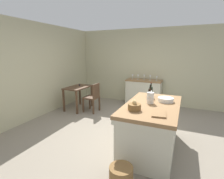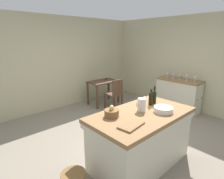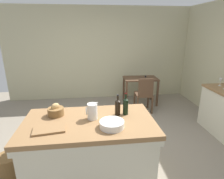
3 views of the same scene
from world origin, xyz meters
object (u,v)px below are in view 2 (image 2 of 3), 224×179
(bread_basket, at_px, (112,112))
(wine_bottle_amber, at_px, (151,98))
(cutting_board, at_px, (131,125))
(wine_glass_far_left, at_px, (195,78))
(writing_desk, at_px, (103,85))
(island_table, at_px, (141,136))
(wine_bottle_dark, at_px, (154,96))
(wine_glass_middle, at_px, (180,75))
(pitcher, at_px, (142,105))
(wine_glass_right, at_px, (173,74))
(side_cabinet, at_px, (178,95))
(wine_glass_far_right, at_px, (167,74))
(wooden_chair, at_px, (115,93))
(wine_glass_left, at_px, (187,76))
(wash_bowl, at_px, (163,109))

(bread_basket, xyz_separation_m, wine_bottle_amber, (0.82, -0.09, 0.05))
(cutting_board, distance_m, wine_glass_far_left, 3.10)
(writing_desk, height_order, wine_bottle_amber, wine_bottle_amber)
(island_table, height_order, writing_desk, island_table)
(wine_bottle_dark, bearing_deg, wine_glass_middle, 16.69)
(bread_basket, relative_size, cutting_board, 0.59)
(pitcher, xyz_separation_m, bread_basket, (-0.48, 0.16, -0.04))
(pitcher, xyz_separation_m, wine_glass_right, (2.55, 0.92, 0.02))
(side_cabinet, xyz_separation_m, wine_bottle_dark, (-2.13, -0.64, 0.56))
(bread_basket, distance_m, wine_glass_far_left, 3.04)
(cutting_board, distance_m, wine_glass_far_right, 3.39)
(pitcher, bearing_deg, wine_bottle_amber, 12.10)
(island_table, distance_m, pitcher, 0.52)
(wooden_chair, relative_size, wine_glass_left, 4.96)
(wine_glass_far_left, bearing_deg, wine_glass_middle, 85.57)
(wooden_chair, xyz_separation_m, wine_glass_middle, (1.29, -1.25, 0.53))
(pitcher, bearing_deg, wine_glass_far_right, 23.51)
(wine_bottle_amber, xyz_separation_m, wine_glass_far_right, (2.26, 1.06, -0.00))
(cutting_board, distance_m, wine_glass_left, 3.13)
(writing_desk, bearing_deg, wine_glass_far_right, -48.46)
(bread_basket, distance_m, wine_glass_far_right, 3.23)
(wine_glass_left, relative_size, wine_glass_far_right, 1.13)
(wash_bowl, xyz_separation_m, wine_bottle_dark, (0.23, 0.33, 0.08))
(side_cabinet, xyz_separation_m, wine_bottle_amber, (-2.24, -0.65, 0.55))
(side_cabinet, xyz_separation_m, wine_glass_far_left, (-0.03, -0.42, 0.55))
(writing_desk, xyz_separation_m, wine_glass_right, (1.21, -1.62, 0.39))
(island_table, relative_size, wine_glass_far_right, 10.47)
(wine_bottle_amber, relative_size, wine_glass_right, 1.70)
(wooden_chair, height_order, wash_bowl, wash_bowl)
(wine_bottle_amber, distance_m, wine_glass_right, 2.37)
(wine_bottle_amber, bearing_deg, side_cabinet, 16.10)
(wine_glass_far_left, bearing_deg, side_cabinet, 86.37)
(cutting_board, bearing_deg, wine_glass_far_left, 9.89)
(bread_basket, bearing_deg, wine_glass_right, 14.13)
(bread_basket, distance_m, wine_glass_right, 3.13)
(pitcher, bearing_deg, wine_glass_far_left, 6.66)
(writing_desk, relative_size, cutting_board, 2.57)
(wash_bowl, distance_m, wine_glass_far_left, 2.40)
(cutting_board, distance_m, wine_bottle_amber, 0.90)
(pitcher, distance_m, cutting_board, 0.56)
(wash_bowl, relative_size, bread_basket, 1.38)
(writing_desk, bearing_deg, pitcher, -117.88)
(wash_bowl, height_order, wine_bottle_dark, wine_bottle_dark)
(wine_glass_far_right, bearing_deg, wine_bottle_dark, -153.95)
(bread_basket, xyz_separation_m, cutting_board, (-0.02, -0.39, -0.05))
(side_cabinet, xyz_separation_m, wine_glass_right, (-0.03, 0.20, 0.56))
(wine_glass_left, xyz_separation_m, wine_glass_right, (0.02, 0.42, -0.01))
(bread_basket, bearing_deg, side_cabinet, 10.36)
(island_table, height_order, wine_bottle_amber, wine_bottle_amber)
(wine_bottle_dark, relative_size, wine_glass_left, 1.71)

